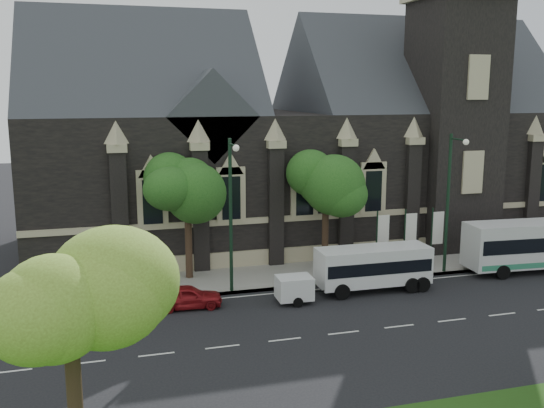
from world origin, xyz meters
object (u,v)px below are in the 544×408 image
object	(u,v)px
shuttle_bus	(374,265)
car_far_red	(187,297)
tree_walk_right	(328,181)
tree_park_near	(76,281)
street_lamp_near	(450,196)
street_lamp_mid	(231,208)
tree_walk_left	(190,188)
banner_flag_left	(381,235)
banner_flag_center	(409,233)
sedan	(96,298)
box_trailer	(294,288)
banner_flag_right	(436,231)

from	to	relation	value
shuttle_bus	car_far_red	distance (m)	11.02
tree_walk_right	tree_park_near	bearing A→B (deg)	-127.56
street_lamp_near	street_lamp_mid	xyz separation A→B (m)	(-14.00, 0.00, 0.00)
tree_walk_left	shuttle_bus	bearing A→B (deg)	-27.61
banner_flag_left	shuttle_bus	world-z (taller)	banner_flag_left
banner_flag_left	banner_flag_center	size ratio (longest dim) A/B	1.00
tree_walk_right	tree_walk_left	distance (m)	9.01
tree_walk_left	sedan	size ratio (longest dim) A/B	1.61
tree_park_near	street_lamp_near	xyz separation A→B (m)	(21.77, 15.86, -1.30)
tree_walk_left	sedan	distance (m)	8.85
tree_walk_right	banner_flag_center	xyz separation A→B (m)	(5.08, -1.71, -3.43)
street_lamp_near	shuttle_bus	bearing A→B (deg)	-164.80
shuttle_bus	sedan	bearing A→B (deg)	178.11
tree_walk_left	banner_flag_left	distance (m)	12.66
banner_flag_center	box_trailer	xyz separation A→B (m)	(-9.28, -4.28, -1.53)
street_lamp_near	box_trailer	distance (m)	12.03
tree_walk_right	sedan	bearing A→B (deg)	-163.05
street_lamp_near	banner_flag_left	size ratio (longest dim) A/B	2.25
tree_walk_left	box_trailer	xyz separation A→B (m)	(4.80, -5.98, -4.88)
tree_park_near	street_lamp_near	bearing A→B (deg)	36.08
box_trailer	car_far_red	distance (m)	5.90
tree_park_near	banner_flag_center	size ratio (longest dim) A/B	2.14
banner_flag_right	shuttle_bus	distance (m)	7.12
tree_walk_left	street_lamp_mid	world-z (taller)	street_lamp_mid
street_lamp_near	banner_flag_right	world-z (taller)	street_lamp_near
banner_flag_right	street_lamp_mid	bearing A→B (deg)	-172.40
banner_flag_center	banner_flag_right	bearing A→B (deg)	0.00
box_trailer	tree_park_near	bearing A→B (deg)	-127.09
tree_park_near	sedan	xyz separation A→B (m)	(0.18, 14.97, -5.63)
street_lamp_near	shuttle_bus	size ratio (longest dim) A/B	1.33
street_lamp_mid	street_lamp_near	bearing A→B (deg)	0.00
tree_walk_right	street_lamp_near	xyz separation A→B (m)	(6.79, -3.62, -0.71)
street_lamp_mid	banner_flag_center	bearing A→B (deg)	8.82
tree_walk_left	banner_flag_left	xyz separation A→B (m)	(12.08, -1.70, -3.35)
tree_walk_right	box_trailer	size ratio (longest dim) A/B	2.76
banner_flag_left	shuttle_bus	bearing A→B (deg)	-121.49
banner_flag_right	box_trailer	xyz separation A→B (m)	(-11.28, -4.28, -1.53)
banner_flag_left	shuttle_bus	distance (m)	4.19
street_lamp_near	banner_flag_center	world-z (taller)	street_lamp_near
sedan	car_far_red	bearing A→B (deg)	-98.94
sedan	car_far_red	distance (m)	4.80
tree_walk_right	car_far_red	distance (m)	12.44
street_lamp_near	banner_flag_left	bearing A→B (deg)	152.82
banner_flag_right	box_trailer	distance (m)	12.17
banner_flag_right	tree_walk_right	bearing A→B (deg)	166.40
box_trailer	car_far_red	xyz separation A→B (m)	(-5.84, 0.80, -0.21)
street_lamp_near	tree_walk_right	bearing A→B (deg)	151.94
street_lamp_near	sedan	world-z (taller)	street_lamp_near
tree_park_near	banner_flag_left	world-z (taller)	tree_park_near
street_lamp_near	car_far_red	xyz separation A→B (m)	(-16.84, -1.58, -4.47)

